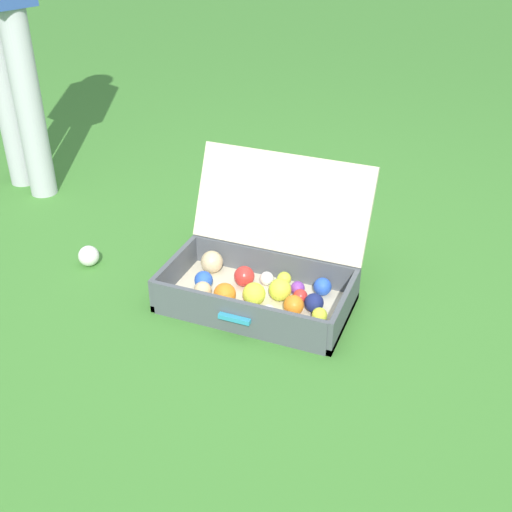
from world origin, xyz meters
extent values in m
plane|color=#3D7A2D|center=(0.00, 0.00, 0.00)|extent=(16.00, 16.00, 0.00)
cube|color=beige|center=(0.01, 0.00, 0.01)|extent=(0.65, 0.35, 0.03)
cube|color=#4C5156|center=(-0.30, 0.00, 0.06)|extent=(0.02, 0.35, 0.13)
cube|color=#4C5156|center=(0.33, 0.00, 0.06)|extent=(0.02, 0.35, 0.13)
cube|color=#4C5156|center=(0.01, -0.17, 0.06)|extent=(0.61, 0.02, 0.13)
cube|color=#4C5156|center=(0.01, 0.16, 0.06)|extent=(0.61, 0.02, 0.13)
cube|color=beige|center=(0.01, 0.25, 0.29)|extent=(0.65, 0.17, 0.33)
cube|color=teal|center=(0.01, -0.19, 0.07)|extent=(0.11, 0.02, 0.02)
sphere|color=white|center=(0.09, -0.09, 0.05)|extent=(0.05, 0.05, 0.05)
sphere|color=navy|center=(0.22, 0.01, 0.06)|extent=(0.07, 0.07, 0.07)
sphere|color=orange|center=(0.16, -0.03, 0.06)|extent=(0.07, 0.07, 0.07)
sphere|color=blue|center=(-0.19, -0.01, 0.06)|extent=(0.07, 0.07, 0.07)
sphere|color=red|center=(0.16, 0.04, 0.05)|extent=(0.05, 0.05, 0.05)
sphere|color=#CCDB38|center=(0.02, -0.03, 0.07)|extent=(0.08, 0.08, 0.08)
sphere|color=orange|center=(-0.08, -0.07, 0.06)|extent=(0.08, 0.08, 0.08)
sphere|color=#D1B784|center=(-0.21, 0.11, 0.07)|extent=(0.08, 0.08, 0.08)
sphere|color=white|center=(0.01, 0.10, 0.05)|extent=(0.05, 0.05, 0.05)
sphere|color=red|center=(-0.06, 0.07, 0.06)|extent=(0.07, 0.07, 0.07)
sphere|color=#CCDB38|center=(0.26, -0.04, 0.05)|extent=(0.05, 0.05, 0.05)
sphere|color=#CCDB38|center=(0.09, 0.03, 0.06)|extent=(0.08, 0.08, 0.08)
sphere|color=#CCDB38|center=(0.07, 0.12, 0.05)|extent=(0.05, 0.05, 0.05)
sphere|color=blue|center=(0.22, 0.11, 0.06)|extent=(0.06, 0.06, 0.06)
sphere|color=#D1B784|center=(-0.16, -0.06, 0.06)|extent=(0.06, 0.06, 0.06)
sphere|color=purple|center=(0.14, 0.08, 0.05)|extent=(0.05, 0.05, 0.05)
sphere|color=white|center=(-0.69, 0.01, 0.04)|extent=(0.08, 0.08, 0.08)
cylinder|color=#B2B2B7|center=(-1.42, 0.54, 0.42)|extent=(0.12, 0.12, 0.84)
cylinder|color=#B2B2B7|center=(-1.25, 0.47, 0.42)|extent=(0.12, 0.12, 0.84)
camera|label=1|loc=(0.71, -1.74, 1.34)|focal=45.57mm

